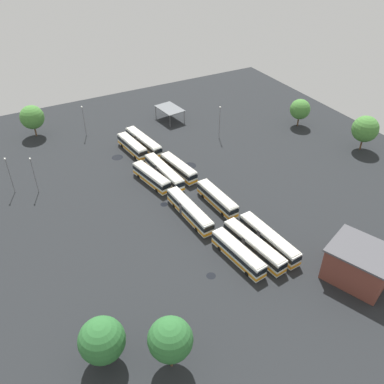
{
  "coord_description": "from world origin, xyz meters",
  "views": [
    {
      "loc": [
        68.86,
        -35.06,
        56.15
      ],
      "look_at": [
        1.98,
        1.25,
        1.48
      ],
      "focal_mm": 38.79,
      "sensor_mm": 36.0,
      "label": 1
    }
  ],
  "objects_px": {
    "depot_building": "(359,264)",
    "bus_row1_slot1": "(164,172)",
    "bus_row2_slot0": "(189,211)",
    "tree_northeast": "(365,129)",
    "tree_east_edge": "(102,340)",
    "lamp_post_mid_lot": "(34,174)",
    "lamp_post_by_building": "(84,120)",
    "bus_row3_slot1": "(254,246)",
    "bus_row3_slot2": "(269,239)",
    "bus_row0_slot2": "(143,142)",
    "lamp_post_far_corner": "(10,174)",
    "tree_northwest": "(32,117)",
    "tree_south_edge": "(300,109)",
    "bus_row3_slot0": "(238,253)",
    "lamp_post_near_entrance": "(220,121)",
    "bus_row1_slot2": "(178,168)",
    "bus_row2_slot2": "(217,199)",
    "bus_row0_slot1": "(132,146)",
    "tree_north_edge": "(170,339)",
    "maintenance_shelter": "(170,109)",
    "bus_row1_slot0": "(151,177)"
  },
  "relations": [
    {
      "from": "bus_row2_slot0",
      "to": "tree_northeast",
      "type": "relative_size",
      "value": 1.58
    },
    {
      "from": "bus_row1_slot0",
      "to": "lamp_post_near_entrance",
      "type": "bearing_deg",
      "value": 114.5
    },
    {
      "from": "depot_building",
      "to": "bus_row1_slot1",
      "type": "bearing_deg",
      "value": -160.22
    },
    {
      "from": "bus_row0_slot2",
      "to": "bus_row3_slot1",
      "type": "distance_m",
      "value": 47.83
    },
    {
      "from": "lamp_post_far_corner",
      "to": "tree_northeast",
      "type": "height_order",
      "value": "tree_northeast"
    },
    {
      "from": "lamp_post_near_entrance",
      "to": "tree_south_edge",
      "type": "bearing_deg",
      "value": 79.4
    },
    {
      "from": "bus_row0_slot1",
      "to": "depot_building",
      "type": "height_order",
      "value": "depot_building"
    },
    {
      "from": "bus_row2_slot0",
      "to": "depot_building",
      "type": "xyz_separation_m",
      "value": [
        29.34,
        18.06,
        1.65
      ]
    },
    {
      "from": "bus_row2_slot0",
      "to": "lamp_post_mid_lot",
      "type": "relative_size",
      "value": 1.66
    },
    {
      "from": "bus_row2_slot2",
      "to": "lamp_post_by_building",
      "type": "height_order",
      "value": "lamp_post_by_building"
    },
    {
      "from": "bus_row0_slot1",
      "to": "bus_row3_slot2",
      "type": "xyz_separation_m",
      "value": [
        46.82,
        9.66,
        0.0
      ]
    },
    {
      "from": "bus_row3_slot1",
      "to": "tree_northwest",
      "type": "bearing_deg",
      "value": -158.75
    },
    {
      "from": "lamp_post_by_building",
      "to": "tree_east_edge",
      "type": "height_order",
      "value": "lamp_post_by_building"
    },
    {
      "from": "bus_row3_slot0",
      "to": "lamp_post_far_corner",
      "type": "height_order",
      "value": "lamp_post_far_corner"
    },
    {
      "from": "bus_row1_slot1",
      "to": "bus_row2_slot0",
      "type": "height_order",
      "value": "same"
    },
    {
      "from": "bus_row3_slot2",
      "to": "bus_row0_slot2",
      "type": "bearing_deg",
      "value": -172.69
    },
    {
      "from": "bus_row2_slot0",
      "to": "tree_northeast",
      "type": "xyz_separation_m",
      "value": [
        -3.62,
        54.41,
        4.35
      ]
    },
    {
      "from": "tree_north_edge",
      "to": "maintenance_shelter",
      "type": "bearing_deg",
      "value": 154.14
    },
    {
      "from": "bus_row3_slot1",
      "to": "bus_row0_slot1",
      "type": "bearing_deg",
      "value": -172.74
    },
    {
      "from": "lamp_post_far_corner",
      "to": "lamp_post_near_entrance",
      "type": "xyz_separation_m",
      "value": [
        0.01,
        55.5,
        0.18
      ]
    },
    {
      "from": "bus_row1_slot2",
      "to": "bus_row2_slot2",
      "type": "xyz_separation_m",
      "value": [
        15.33,
        1.75,
        0.0
      ]
    },
    {
      "from": "lamp_post_far_corner",
      "to": "tree_northwest",
      "type": "distance_m",
      "value": 27.95
    },
    {
      "from": "bus_row1_slot1",
      "to": "tree_north_edge",
      "type": "height_order",
      "value": "tree_north_edge"
    },
    {
      "from": "bus_row2_slot0",
      "to": "bus_row3_slot0",
      "type": "bearing_deg",
      "value": 6.89
    },
    {
      "from": "bus_row1_slot0",
      "to": "bus_row3_slot2",
      "type": "distance_m",
      "value": 32.71
    },
    {
      "from": "bus_row1_slot2",
      "to": "tree_south_edge",
      "type": "xyz_separation_m",
      "value": [
        -6.73,
        43.34,
        3.45
      ]
    },
    {
      "from": "bus_row3_slot1",
      "to": "tree_northwest",
      "type": "xyz_separation_m",
      "value": [
        -68.81,
        -26.75,
        3.98
      ]
    },
    {
      "from": "bus_row1_slot1",
      "to": "tree_east_edge",
      "type": "relative_size",
      "value": 1.78
    },
    {
      "from": "bus_row1_slot0",
      "to": "depot_building",
      "type": "distance_m",
      "value": 49.18
    },
    {
      "from": "bus_row0_slot2",
      "to": "depot_building",
      "type": "distance_m",
      "value": 63.58
    },
    {
      "from": "tree_north_edge",
      "to": "bus_row1_slot1",
      "type": "bearing_deg",
      "value": 155.89
    },
    {
      "from": "bus_row1_slot2",
      "to": "depot_building",
      "type": "relative_size",
      "value": 0.95
    },
    {
      "from": "bus_row3_slot1",
      "to": "lamp_post_far_corner",
      "type": "xyz_separation_m",
      "value": [
        -42.8,
        -36.94,
        3.2
      ]
    },
    {
      "from": "bus_row3_slot1",
      "to": "bus_row1_slot2",
      "type": "bearing_deg",
      "value": -179.88
    },
    {
      "from": "tree_south_edge",
      "to": "bus_row3_slot1",
      "type": "bearing_deg",
      "value": -48.59
    },
    {
      "from": "bus_row0_slot2",
      "to": "lamp_post_near_entrance",
      "type": "height_order",
      "value": "lamp_post_near_entrance"
    },
    {
      "from": "tree_south_edge",
      "to": "bus_row2_slot0",
      "type": "bearing_deg",
      "value": -64.97
    },
    {
      "from": "bus_row0_slot1",
      "to": "bus_row2_slot0",
      "type": "height_order",
      "value": "same"
    },
    {
      "from": "lamp_post_mid_lot",
      "to": "lamp_post_by_building",
      "type": "distance_m",
      "value": 28.43
    },
    {
      "from": "bus_row0_slot2",
      "to": "tree_south_edge",
      "type": "distance_m",
      "value": 46.84
    },
    {
      "from": "bus_row3_slot0",
      "to": "lamp_post_near_entrance",
      "type": "bearing_deg",
      "value": 152.62
    },
    {
      "from": "bus_row1_slot1",
      "to": "tree_east_edge",
      "type": "height_order",
      "value": "tree_east_edge"
    },
    {
      "from": "tree_east_edge",
      "to": "bus_row1_slot0",
      "type": "bearing_deg",
      "value": 147.73
    },
    {
      "from": "bus_row1_slot1",
      "to": "depot_building",
      "type": "relative_size",
      "value": 1.16
    },
    {
      "from": "bus_row3_slot1",
      "to": "tree_northeast",
      "type": "height_order",
      "value": "tree_northeast"
    },
    {
      "from": "depot_building",
      "to": "tree_northeast",
      "type": "height_order",
      "value": "tree_northeast"
    },
    {
      "from": "lamp_post_by_building",
      "to": "tree_east_edge",
      "type": "distance_m",
      "value": 73.07
    },
    {
      "from": "bus_row2_slot2",
      "to": "bus_row3_slot2",
      "type": "height_order",
      "value": "same"
    },
    {
      "from": "bus_row1_slot0",
      "to": "bus_row1_slot2",
      "type": "height_order",
      "value": "same"
    },
    {
      "from": "bus_row3_slot1",
      "to": "depot_building",
      "type": "relative_size",
      "value": 1.16
    }
  ]
}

